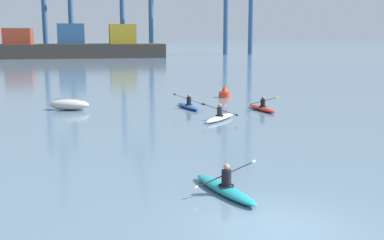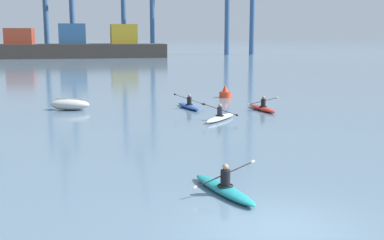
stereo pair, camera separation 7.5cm
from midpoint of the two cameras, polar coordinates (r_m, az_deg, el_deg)
The scene contains 8 objects.
ground_plane at distance 12.80m, azimuth 9.92°, elevation -12.32°, with size 800.00×800.00×0.00m, color slate.
container_barge at distance 106.70m, azimuth -13.69°, elevation 8.32°, with size 38.39×9.56×7.01m.
capsized_dinghy at distance 32.62m, azimuth -14.13°, elevation 1.75°, with size 2.81×1.87×0.76m.
channel_buoy at distance 38.08m, azimuth 3.75°, elevation 3.17°, with size 0.90×0.90×1.00m.
kayak_blue at distance 32.36m, azimuth -0.49°, elevation 1.67°, with size 2.14×3.45×1.06m.
kayak_teal at distance 15.20m, azimuth 3.68°, elevation -7.87°, with size 2.16×3.44×0.96m.
kayak_red at distance 31.78m, azimuth 8.08°, elevation 1.42°, with size 2.25×3.45×0.95m.
kayak_white at distance 27.95m, azimuth 3.22°, elevation 0.34°, with size 2.67×2.97×0.95m.
Camera 1 is at (-4.57, -10.95, 4.81)m, focal length 45.90 mm.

